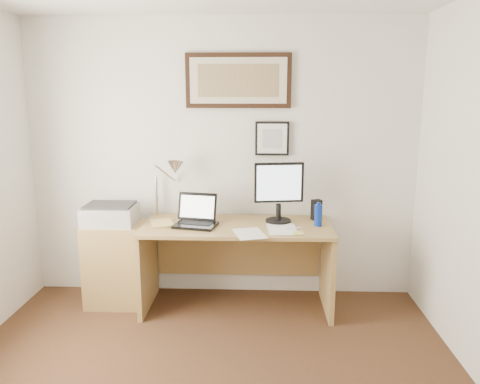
{
  "coord_description": "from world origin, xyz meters",
  "views": [
    {
      "loc": [
        0.33,
        -2.19,
        1.84
      ],
      "look_at": [
        0.19,
        1.43,
        1.08
      ],
      "focal_mm": 35.0,
      "sensor_mm": 36.0,
      "label": 1
    }
  ],
  "objects_px": {
    "laptop": "(196,218)",
    "side_cabinet": "(116,264)",
    "desk": "(237,248)",
    "lcd_monitor": "(279,189)",
    "printer": "(110,214)",
    "water_bottle": "(318,215)",
    "book": "(151,224)"
  },
  "relations": [
    {
      "from": "side_cabinet",
      "to": "lcd_monitor",
      "type": "distance_m",
      "value": 1.58
    },
    {
      "from": "desk",
      "to": "laptop",
      "type": "bearing_deg",
      "value": -163.01
    },
    {
      "from": "printer",
      "to": "laptop",
      "type": "bearing_deg",
      "value": -5.27
    },
    {
      "from": "water_bottle",
      "to": "desk",
      "type": "xyz_separation_m",
      "value": [
        -0.68,
        0.09,
        -0.33
      ]
    },
    {
      "from": "laptop",
      "to": "lcd_monitor",
      "type": "relative_size",
      "value": 0.73
    },
    {
      "from": "side_cabinet",
      "to": "lcd_monitor",
      "type": "relative_size",
      "value": 1.4
    },
    {
      "from": "book",
      "to": "side_cabinet",
      "type": "bearing_deg",
      "value": 165.15
    },
    {
      "from": "desk",
      "to": "laptop",
      "type": "distance_m",
      "value": 0.46
    },
    {
      "from": "book",
      "to": "desk",
      "type": "height_order",
      "value": "book"
    },
    {
      "from": "book",
      "to": "printer",
      "type": "bearing_deg",
      "value": 166.1
    },
    {
      "from": "laptop",
      "to": "printer",
      "type": "height_order",
      "value": "laptop"
    },
    {
      "from": "desk",
      "to": "lcd_monitor",
      "type": "distance_m",
      "value": 0.64
    },
    {
      "from": "side_cabinet",
      "to": "water_bottle",
      "type": "distance_m",
      "value": 1.82
    },
    {
      "from": "desk",
      "to": "laptop",
      "type": "xyz_separation_m",
      "value": [
        -0.34,
        -0.1,
        0.29
      ]
    },
    {
      "from": "book",
      "to": "laptop",
      "type": "distance_m",
      "value": 0.38
    },
    {
      "from": "book",
      "to": "desk",
      "type": "distance_m",
      "value": 0.77
    },
    {
      "from": "water_bottle",
      "to": "book",
      "type": "bearing_deg",
      "value": -178.5
    },
    {
      "from": "laptop",
      "to": "side_cabinet",
      "type": "bearing_deg",
      "value": 174.58
    },
    {
      "from": "water_bottle",
      "to": "book",
      "type": "height_order",
      "value": "water_bottle"
    },
    {
      "from": "laptop",
      "to": "printer",
      "type": "distance_m",
      "value": 0.76
    },
    {
      "from": "side_cabinet",
      "to": "book",
      "type": "distance_m",
      "value": 0.53
    },
    {
      "from": "water_bottle",
      "to": "lcd_monitor",
      "type": "relative_size",
      "value": 0.35
    },
    {
      "from": "water_bottle",
      "to": "laptop",
      "type": "relative_size",
      "value": 0.48
    },
    {
      "from": "laptop",
      "to": "water_bottle",
      "type": "bearing_deg",
      "value": 0.75
    },
    {
      "from": "laptop",
      "to": "printer",
      "type": "bearing_deg",
      "value": 174.73
    },
    {
      "from": "lcd_monitor",
      "to": "side_cabinet",
      "type": "bearing_deg",
      "value": -178.12
    },
    {
      "from": "lcd_monitor",
      "to": "desk",
      "type": "bearing_deg",
      "value": -178.15
    },
    {
      "from": "side_cabinet",
      "to": "lcd_monitor",
      "type": "height_order",
      "value": "lcd_monitor"
    },
    {
      "from": "book",
      "to": "laptop",
      "type": "xyz_separation_m",
      "value": [
        0.38,
        0.02,
        0.05
      ]
    },
    {
      "from": "book",
      "to": "lcd_monitor",
      "type": "height_order",
      "value": "lcd_monitor"
    },
    {
      "from": "side_cabinet",
      "to": "printer",
      "type": "relative_size",
      "value": 1.66
    },
    {
      "from": "printer",
      "to": "side_cabinet",
      "type": "bearing_deg",
      "value": -1.11
    }
  ]
}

